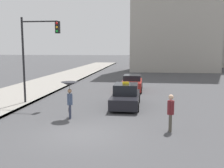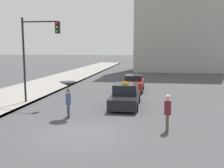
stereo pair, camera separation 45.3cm
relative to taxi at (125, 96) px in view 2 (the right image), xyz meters
The scene contains 6 objects.
ground_plane 6.44m from the taxi, 103.84° to the right, with size 300.00×300.00×0.00m, color #424244.
taxi is the anchor object (origin of this frame).
sedan_red 6.86m from the taxi, 89.30° to the left, with size 1.91×4.48×1.47m.
pedestrian_with_umbrella 4.70m from the taxi, 129.01° to the right, with size 0.98×0.98×2.09m.
pedestrian_man 5.85m from the taxi, 64.32° to the right, with size 0.34×0.48×1.79m.
traffic_light 7.02m from the taxi, behind, with size 2.73×0.38×6.06m.
Camera 2 is at (3.28, -11.38, 3.93)m, focal length 42.00 mm.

